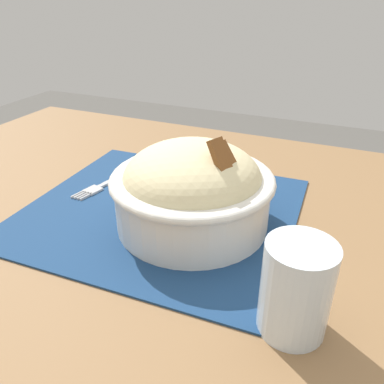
# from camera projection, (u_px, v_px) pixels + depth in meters

# --- Properties ---
(table) EXTENTS (1.04, 0.79, 0.77)m
(table) POSITION_uv_depth(u_px,v_px,m) (145.00, 255.00, 0.61)
(table) COLOR olive
(table) RESTS_ON ground_plane
(placemat) EXTENTS (0.40, 0.37, 0.00)m
(placemat) POSITION_uv_depth(u_px,v_px,m) (161.00, 210.00, 0.58)
(placemat) COLOR navy
(placemat) RESTS_ON table
(bowl) EXTENTS (0.22, 0.22, 0.14)m
(bowl) POSITION_uv_depth(u_px,v_px,m) (192.00, 188.00, 0.52)
(bowl) COLOR silver
(bowl) RESTS_ON placemat
(fork) EXTENTS (0.04, 0.13, 0.00)m
(fork) POSITION_uv_depth(u_px,v_px,m) (102.00, 186.00, 0.64)
(fork) COLOR #B2B2B2
(fork) RESTS_ON placemat
(drinking_glass) EXTENTS (0.07, 0.07, 0.10)m
(drinking_glass) POSITION_uv_depth(u_px,v_px,m) (295.00, 293.00, 0.36)
(drinking_glass) COLOR silver
(drinking_glass) RESTS_ON table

